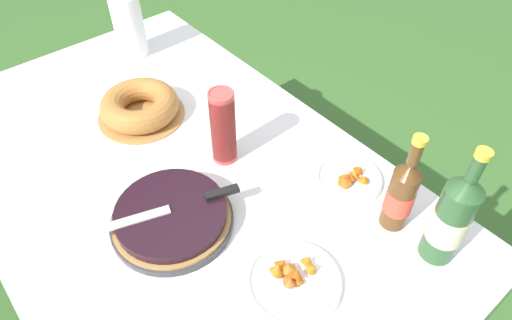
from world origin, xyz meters
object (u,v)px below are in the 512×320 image
Objects in this scene: bundt_cake at (140,106)px; cider_bottle_green at (451,219)px; berry_tart at (172,217)px; paper_towel_roll at (129,26)px; snack_plate_left at (294,279)px; cup_stack at (223,127)px; cider_bottle_amber at (401,194)px; snack_plate_near at (349,178)px; serving_knife at (181,205)px.

bundt_cake is 0.98m from cider_bottle_green.
berry_tart is 0.91× the size of cider_bottle_green.
cider_bottle_green is 1.49× the size of paper_towel_roll.
snack_plate_left is (0.76, -0.03, -0.03)m from bundt_cake.
bundt_cake is at bearing 159.97° from berry_tart.
cup_stack is 0.68m from paper_towel_roll.
cider_bottle_amber is (0.80, 0.29, 0.07)m from bundt_cake.
cider_bottle_green reaches higher than snack_plate_near.
cider_bottle_green reaches higher than berry_tart.
cup_stack is at bearing -6.35° from paper_towel_roll.
cider_bottle_green is (0.60, 0.20, 0.01)m from cup_stack.
snack_plate_left is at bearing 21.00° from berry_tart.
cider_bottle_green is 0.32m from snack_plate_near.
bundt_cake is at bearing -88.08° from serving_knife.
snack_plate_near is (-0.30, 0.01, -0.12)m from cider_bottle_green.
cup_stack is at bearing -134.22° from serving_knife.
paper_towel_roll is at bearing 169.66° from snack_plate_left.
snack_plate_left is (-0.04, -0.32, -0.10)m from cider_bottle_amber.
snack_plate_left is (0.33, 0.13, -0.02)m from berry_tart.
paper_towel_roll is at bearing -172.04° from snack_plate_near.
bundt_cake is 0.94× the size of cider_bottle_amber.
paper_towel_roll is (-1.11, 0.20, 0.10)m from snack_plate_left.
cider_bottle_green is at bearing 63.33° from snack_plate_left.
cup_stack is 0.63m from cider_bottle_green.
cider_bottle_green is 1.28m from paper_towel_roll.
berry_tart is 1.13× the size of bundt_cake.
cup_stack reaches higher than serving_knife.
berry_tart is 0.47m from bundt_cake.
snack_plate_left is (0.32, 0.10, -0.05)m from serving_knife.
snack_plate_near is at bearing 177.55° from cider_bottle_green.
snack_plate_left is at bearing -116.67° from cider_bottle_green.
snack_plate_near is at bearing 67.34° from berry_tart.
bundt_cake reaches higher than serving_knife.
berry_tart is 1.68× the size of snack_plate_near.
cider_bottle_amber is at bearing 158.07° from serving_knife.
bundt_cake reaches higher than snack_plate_near.
bundt_cake is 0.85m from cider_bottle_amber.
cider_bottle_green is (0.49, 0.45, 0.11)m from berry_tart.
snack_plate_near is 1.00m from paper_towel_roll.
snack_plate_left is at bearing -2.53° from bundt_cake.
bundt_cake is at bearing -162.44° from cider_bottle_green.
snack_plate_near is at bearing 173.25° from cider_bottle_amber.
cider_bottle_amber is (0.35, 0.42, 0.05)m from serving_knife.
cup_stack is (0.33, 0.09, 0.08)m from bundt_cake.
snack_plate_left is (-0.16, -0.33, -0.12)m from cider_bottle_green.
serving_knife is at bearing -138.59° from cider_bottle_green.
serving_knife is 0.48m from snack_plate_near.
serving_knife is at bearing -130.27° from cider_bottle_amber.
snack_plate_near is (0.19, 0.47, -0.02)m from berry_tart.
snack_plate_near is 0.37m from snack_plate_left.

